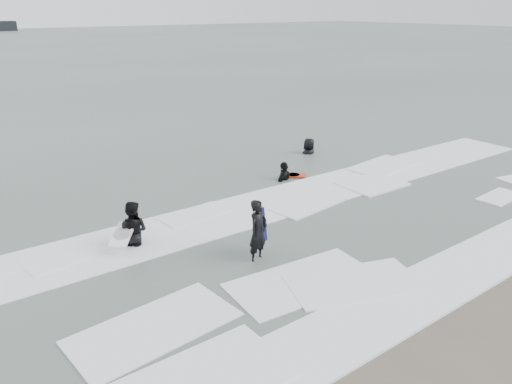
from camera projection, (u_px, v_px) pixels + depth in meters
ground at (378, 294)px, 11.98m from camera, size 320.00×320.00×0.00m
surfer_centre at (258, 261)px, 13.52m from camera, size 0.75×0.62×1.78m
surfer_wading at (134, 245)px, 14.41m from camera, size 1.17×1.15×1.91m
surfer_right_near at (284, 180)px, 19.75m from camera, size 1.21×0.83×1.91m
surfer_right_far at (309, 154)px, 23.21m from camera, size 1.07×0.85×1.91m
surf_foam at (282, 238)px, 14.77m from camera, size 30.03×9.06×0.09m
bodyboards at (234, 207)px, 15.83m from camera, size 9.03×5.19×1.25m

